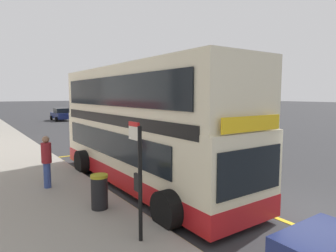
{
  "coord_description": "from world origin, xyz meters",
  "views": [
    {
      "loc": [
        -7.89,
        -4.04,
        3.39
      ],
      "look_at": [
        -0.13,
        7.13,
        1.93
      ],
      "focal_mm": 31.41,
      "sensor_mm": 36.0,
      "label": 1
    }
  ],
  "objects": [
    {
      "name": "ground_plane",
      "position": [
        0.0,
        32.0,
        0.0
      ],
      "size": [
        260.0,
        260.0,
        0.0
      ],
      "primitive_type": "plane",
      "color": "#333335"
    },
    {
      "name": "double_decker_bus",
      "position": [
        -2.46,
        5.46,
        2.06
      ],
      "size": [
        3.22,
        10.18,
        4.4
      ],
      "color": "beige",
      "rests_on": "ground"
    },
    {
      "name": "bus_bay_markings",
      "position": [
        -2.46,
        5.41,
        0.01
      ],
      "size": [
        3.07,
        13.74,
        0.01
      ],
      "color": "gold",
      "rests_on": "ground"
    },
    {
      "name": "bus_stop_sign",
      "position": [
        -4.83,
        1.52,
        1.7
      ],
      "size": [
        0.09,
        0.51,
        2.65
      ],
      "color": "black",
      "rests_on": "pavement_near"
    },
    {
      "name": "parked_car_navy_far",
      "position": [
        2.75,
        14.73,
        0.8
      ],
      "size": [
        2.09,
        4.2,
        1.62
      ],
      "rotation": [
        0.0,
        0.0,
        3.11
      ],
      "color": "navy",
      "rests_on": "ground"
    },
    {
      "name": "parked_car_black_kerbside",
      "position": [
        4.58,
        29.55,
        0.8
      ],
      "size": [
        2.09,
        4.2,
        1.62
      ],
      "rotation": [
        0.0,
        0.0,
        -0.03
      ],
      "color": "black",
      "rests_on": "ground"
    },
    {
      "name": "parked_car_navy_behind",
      "position": [
        2.51,
        35.52,
        0.8
      ],
      "size": [
        2.09,
        4.2,
        1.62
      ],
      "rotation": [
        0.0,
        0.0,
        0.04
      ],
      "color": "navy",
      "rests_on": "ground"
    },
    {
      "name": "pedestrian_further_back",
      "position": [
        -5.65,
        6.59,
        1.14
      ],
      "size": [
        0.34,
        0.34,
        1.82
      ],
      "color": "#33478C",
      "rests_on": "pavement_near"
    },
    {
      "name": "litter_bin",
      "position": [
        -4.87,
        3.74,
        0.64
      ],
      "size": [
        0.49,
        0.49,
        0.99
      ],
      "color": "black",
      "rests_on": "pavement_near"
    }
  ]
}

